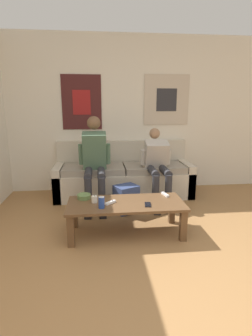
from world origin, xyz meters
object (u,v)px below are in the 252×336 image
(person_seated_teen, at_px, (157,163))
(game_controller_near_left, at_px, (110,202))
(couch, at_px, (124,177))
(coffee_table, at_px, (126,207))
(cell_phone, at_px, (148,205))
(pillar_candle, at_px, (94,199))
(drink_can_blue, at_px, (101,202))
(game_controller_near_right, at_px, (165,194))
(ceramic_bowl, at_px, (84,196))
(backpack, at_px, (127,200))
(person_seated_adult, at_px, (95,158))

(person_seated_teen, xyz_separation_m, game_controller_near_left, (-0.75, -0.99, -0.21))
(couch, distance_m, person_seated_teen, 0.68)
(couch, relative_size, coffee_table, 1.66)
(couch, height_order, person_seated_teen, person_seated_teen)
(game_controller_near_left, bearing_deg, couch, 78.59)
(couch, relative_size, cell_phone, 15.03)
(pillar_candle, distance_m, drink_can_blue, 0.19)
(person_seated_teen, distance_m, game_controller_near_left, 1.25)
(game_controller_near_right, bearing_deg, drink_can_blue, -157.56)
(ceramic_bowl, height_order, drink_can_blue, drink_can_blue)
(game_controller_near_right, bearing_deg, couch, 108.57)
(game_controller_near_left, bearing_deg, backpack, 68.43)
(pillar_candle, height_order, game_controller_near_right, pillar_candle)
(cell_phone, bearing_deg, person_seated_teen, 72.44)
(coffee_table, distance_m, game_controller_near_left, 0.19)
(couch, relative_size, pillar_candle, 24.98)
(pillar_candle, height_order, game_controller_near_left, pillar_candle)
(person_seated_adult, bearing_deg, drink_can_blue, -85.93)
(backpack, distance_m, drink_can_blue, 0.86)
(person_seated_adult, height_order, game_controller_near_left, person_seated_adult)
(person_seated_adult, xyz_separation_m, cell_phone, (0.58, -1.08, -0.31))
(backpack, relative_size, cell_phone, 2.61)
(coffee_table, distance_m, person_seated_teen, 1.16)
(person_seated_adult, xyz_separation_m, pillar_candle, (0.00, -0.94, -0.28))
(coffee_table, bearing_deg, drink_can_blue, -154.16)
(backpack, distance_m, game_controller_near_left, 0.71)
(game_controller_near_right, bearing_deg, coffee_table, -159.52)
(person_seated_teen, bearing_deg, game_controller_near_left, -127.07)
(couch, xyz_separation_m, cell_phone, (0.13, -1.46, 0.09))
(coffee_table, xyz_separation_m, game_controller_near_left, (-0.18, -0.01, 0.07))
(coffee_table, height_order, person_seated_teen, person_seated_teen)
(person_seated_adult, relative_size, cell_phone, 8.90)
(couch, relative_size, person_seated_teen, 1.98)
(pillar_candle, bearing_deg, coffee_table, -5.79)
(drink_can_blue, xyz_separation_m, game_controller_near_left, (0.10, 0.12, -0.05))
(backpack, bearing_deg, couch, 87.81)
(game_controller_near_right, bearing_deg, ceramic_bowl, -179.18)
(coffee_table, relative_size, backpack, 3.47)
(drink_can_blue, relative_size, game_controller_near_left, 0.96)
(person_seated_adult, distance_m, game_controller_near_right, 1.20)
(ceramic_bowl, relative_size, game_controller_near_left, 1.24)
(coffee_table, bearing_deg, pillar_candle, 174.21)
(person_seated_adult, relative_size, ceramic_bowl, 7.95)
(pillar_candle, bearing_deg, person_seated_adult, 90.15)
(person_seated_teen, height_order, pillar_candle, person_seated_teen)
(backpack, xyz_separation_m, cell_phone, (0.16, -0.72, 0.20))
(person_seated_teen, xyz_separation_m, backpack, (-0.50, -0.36, -0.42))
(game_controller_near_right, bearing_deg, game_controller_near_left, -163.38)
(person_seated_teen, relative_size, drink_can_blue, 8.85)
(couch, height_order, backpack, couch)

